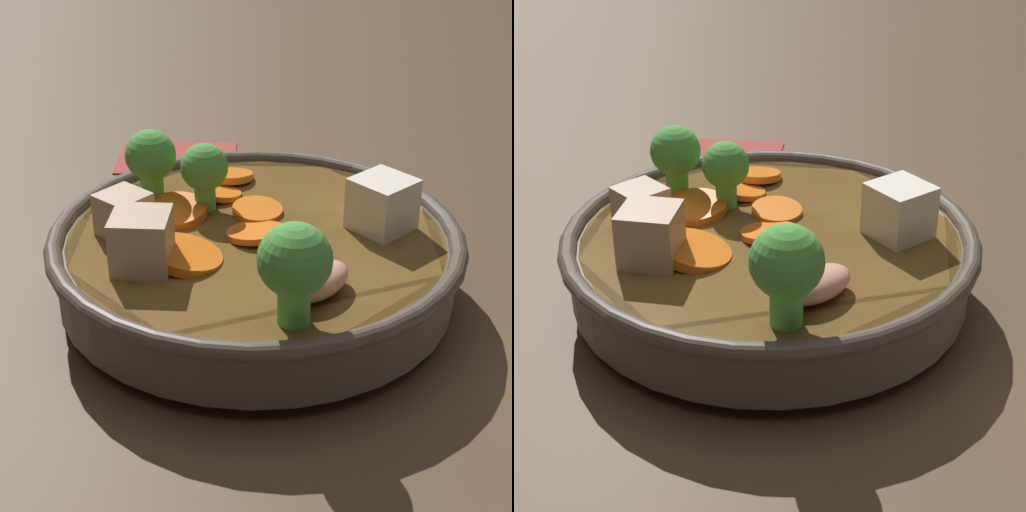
% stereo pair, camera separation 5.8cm
% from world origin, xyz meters
% --- Properties ---
extents(ground_plane, '(3.00, 3.00, 0.00)m').
position_xyz_m(ground_plane, '(0.00, 0.00, 0.00)').
color(ground_plane, '#4C3826').
extents(stirfry_bowl, '(0.28, 0.28, 0.11)m').
position_xyz_m(stirfry_bowl, '(0.00, 0.00, 0.04)').
color(stirfry_bowl, '#51473D').
rests_on(stirfry_bowl, ground_plane).
extents(napkin, '(0.11, 0.08, 0.00)m').
position_xyz_m(napkin, '(0.08, -0.25, 0.00)').
color(napkin, '#A33833').
rests_on(napkin, ground_plane).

